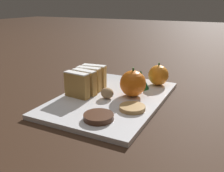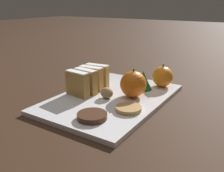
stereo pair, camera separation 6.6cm
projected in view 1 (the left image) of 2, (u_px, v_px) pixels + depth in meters
name	position (u px, v px, depth m)	size (l,w,h in m)	color
ground_plane	(112.00, 101.00, 0.68)	(6.00, 6.00, 0.00)	#382316
serving_platter	(112.00, 99.00, 0.68)	(0.26, 0.39, 0.01)	white
stollen_slice_front	(77.00, 85.00, 0.66)	(0.07, 0.03, 0.07)	#B28442
stollen_slice_second	(84.00, 82.00, 0.68)	(0.07, 0.03, 0.07)	#B28442
stollen_slice_third	(89.00, 79.00, 0.71)	(0.07, 0.03, 0.07)	#B28442
stollen_slice_fourth	(94.00, 76.00, 0.74)	(0.07, 0.03, 0.07)	#B28442
orange_near	(158.00, 75.00, 0.76)	(0.06, 0.06, 0.07)	orange
orange_far	(133.00, 83.00, 0.67)	(0.07, 0.07, 0.08)	orange
walnut	(107.00, 93.00, 0.66)	(0.04, 0.03, 0.03)	tan
chocolate_cookie	(99.00, 117.00, 0.54)	(0.07, 0.07, 0.01)	#472819
gingerbread_cookie	(132.00, 108.00, 0.59)	(0.06, 0.06, 0.01)	tan
evergreen_sprig	(141.00, 79.00, 0.73)	(0.05, 0.05, 0.05)	#195623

